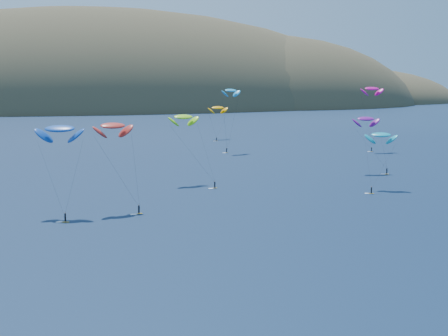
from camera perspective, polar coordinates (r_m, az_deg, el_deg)
island at (r=618.68m, az=-9.51°, el=4.66°), size 730.00×300.00×210.00m
kitesurfer_3 at (r=171.09m, az=-3.73°, el=4.68°), size 11.08×14.62×20.45m
kitesurfer_4 at (r=239.96m, az=0.63°, el=7.10°), size 9.03×6.63×25.90m
kitesurfer_5 at (r=167.44m, az=14.16°, el=2.96°), size 11.14×10.84×16.22m
kitesurfer_6 at (r=194.38m, az=12.85°, el=4.40°), size 9.16×8.72×18.59m
kitesurfer_8 at (r=251.27m, az=13.37°, el=7.07°), size 9.21×6.51×26.75m
kitesurfer_9 at (r=138.06m, az=-10.13°, el=3.82°), size 9.94×10.18×20.93m
kitesurfer_10 at (r=136.10m, az=-14.80°, el=3.49°), size 10.72×12.87×20.97m
kitesurfer_11 at (r=290.24m, az=-0.57°, el=5.53°), size 9.75×12.88×17.02m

